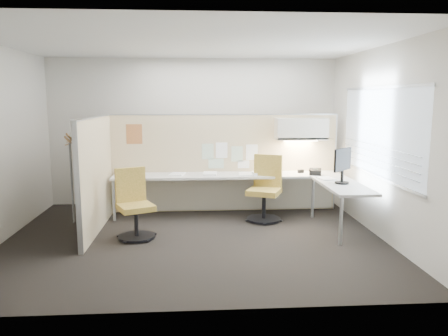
{
  "coord_description": "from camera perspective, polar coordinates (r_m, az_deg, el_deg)",
  "views": [
    {
      "loc": [
        0.02,
        -6.23,
        2.04
      ],
      "look_at": [
        0.49,
        0.8,
        0.92
      ],
      "focal_mm": 35.0,
      "sensor_mm": 36.0,
      "label": 1
    }
  ],
  "objects": [
    {
      "name": "tape_dispenser",
      "position": [
        7.9,
        9.99,
        -0.42
      ],
      "size": [
        0.11,
        0.09,
        0.06
      ],
      "primitive_type": "cube",
      "rotation": [
        0.0,
        0.0,
        0.37
      ],
      "color": "black",
      "rests_on": "desk"
    },
    {
      "name": "wall_right",
      "position": [
        6.84,
        19.75,
        3.14
      ],
      "size": [
        0.02,
        4.5,
        2.8
      ],
      "primitive_type": "cube",
      "color": "beige",
      "rests_on": "ground"
    },
    {
      "name": "coat_hook",
      "position": [
        5.99,
        -19.36,
        2.56
      ],
      "size": [
        0.18,
        0.45,
        1.35
      ],
      "color": "silver",
      "rests_on": "partition_left"
    },
    {
      "name": "partition_back",
      "position": [
        7.94,
        0.03,
        0.61
      ],
      "size": [
        4.1,
        0.06,
        1.75
      ],
      "primitive_type": "cube",
      "color": "#CFB68F",
      "rests_on": "floor"
    },
    {
      "name": "paper_stack_6",
      "position": [
        7.67,
        4.63,
        -0.67
      ],
      "size": [
        0.24,
        0.3,
        0.04
      ],
      "primitive_type": "cube",
      "rotation": [
        0.0,
        0.0,
        0.02
      ],
      "color": "white",
      "rests_on": "desk"
    },
    {
      "name": "monitor",
      "position": [
        6.99,
        15.23,
        0.58
      ],
      "size": [
        0.39,
        0.4,
        0.55
      ],
      "rotation": [
        0.0,
        0.0,
        0.79
      ],
      "color": "black",
      "rests_on": "desk"
    },
    {
      "name": "overhead_bin",
      "position": [
        7.87,
        10.03,
        5.05
      ],
      "size": [
        0.9,
        0.36,
        0.38
      ],
      "primitive_type": "cube",
      "color": "beige",
      "rests_on": "partition_back"
    },
    {
      "name": "stapler",
      "position": [
        7.8,
        6.19,
        -0.49
      ],
      "size": [
        0.15,
        0.07,
        0.05
      ],
      "primitive_type": "cube",
      "rotation": [
        0.0,
        0.0,
        -0.22
      ],
      "color": "black",
      "rests_on": "desk"
    },
    {
      "name": "paper_stack_0",
      "position": [
        7.65,
        -11.73,
        -0.89
      ],
      "size": [
        0.24,
        0.31,
        0.03
      ],
      "primitive_type": "cube",
      "rotation": [
        0.0,
        0.0,
        0.04
      ],
      "color": "white",
      "rests_on": "desk"
    },
    {
      "name": "floor",
      "position": [
        6.56,
        -3.87,
        -9.14
      ],
      "size": [
        5.5,
        4.5,
        0.01
      ],
      "primitive_type": "cube",
      "color": "black",
      "rests_on": "ground"
    },
    {
      "name": "chair_right",
      "position": [
        7.4,
        5.41,
        -2.96
      ],
      "size": [
        0.67,
        0.68,
        1.08
      ],
      "rotation": [
        0.0,
        0.0,
        -0.42
      ],
      "color": "black",
      "rests_on": "floor"
    },
    {
      "name": "phone",
      "position": [
        7.74,
        11.8,
        -0.5
      ],
      "size": [
        0.26,
        0.24,
        0.12
      ],
      "rotation": [
        0.0,
        0.0,
        -0.31
      ],
      "color": "black",
      "rests_on": "desk"
    },
    {
      "name": "wall_front",
      "position": [
        4.04,
        -4.08,
        -0.11
      ],
      "size": [
        5.5,
        0.02,
        2.8
      ],
      "primitive_type": "cube",
      "color": "beige",
      "rests_on": "ground"
    },
    {
      "name": "paper_stack_1",
      "position": [
        7.63,
        -6.1,
        -0.8
      ],
      "size": [
        0.29,
        0.35,
        0.02
      ],
      "primitive_type": "cube",
      "rotation": [
        0.0,
        0.0,
        -0.24
      ],
      "color": "white",
      "rests_on": "desk"
    },
    {
      "name": "chair_left",
      "position": [
        6.58,
        -11.65,
        -4.9
      ],
      "size": [
        0.63,
        0.64,
        1.01
      ],
      "rotation": [
        0.0,
        0.0,
        0.43
      ],
      "color": "black",
      "rests_on": "floor"
    },
    {
      "name": "partition_left",
      "position": [
        7.0,
        -16.32,
        -0.9
      ],
      "size": [
        0.06,
        2.2,
        1.75
      ],
      "primitive_type": "cube",
      "color": "#CFB68F",
      "rests_on": "floor"
    },
    {
      "name": "paper_stack_3",
      "position": [
        7.64,
        2.81,
        -0.78
      ],
      "size": [
        0.25,
        0.32,
        0.01
      ],
      "primitive_type": "cube",
      "rotation": [
        0.0,
        0.0,
        -0.08
      ],
      "color": "white",
      "rests_on": "desk"
    },
    {
      "name": "desk",
      "position": [
        7.55,
        3.16,
        -1.94
      ],
      "size": [
        4.0,
        2.07,
        0.73
      ],
      "color": "beige",
      "rests_on": "floor"
    },
    {
      "name": "paper_stack_4",
      "position": [
        7.66,
        6.36,
        -0.76
      ],
      "size": [
        0.29,
        0.35,
        0.03
      ],
      "primitive_type": "cube",
      "rotation": [
        0.0,
        0.0,
        0.24
      ],
      "color": "white",
      "rests_on": "desk"
    },
    {
      "name": "wall_back",
      "position": [
        8.51,
        -3.98,
        4.71
      ],
      "size": [
        5.5,
        0.02,
        2.8
      ],
      "primitive_type": "cube",
      "color": "beige",
      "rests_on": "ground"
    },
    {
      "name": "poster",
      "position": [
        7.9,
        -11.65,
        4.36
      ],
      "size": [
        0.28,
        0.0,
        0.35
      ],
      "primitive_type": "cube",
      "color": "orange",
      "rests_on": "partition_back"
    },
    {
      "name": "ceiling",
      "position": [
        6.28,
        -4.16,
        16.02
      ],
      "size": [
        5.5,
        4.5,
        0.01
      ],
      "primitive_type": "cube",
      "color": "white",
      "rests_on": "wall_back"
    },
    {
      "name": "paper_stack_5",
      "position": [
        7.39,
        13.19,
        -1.34
      ],
      "size": [
        0.29,
        0.34,
        0.02
      ],
      "primitive_type": "cube",
      "rotation": [
        0.0,
        0.0,
        0.2
      ],
      "color": "white",
      "rests_on": "desk"
    },
    {
      "name": "window_pane",
      "position": [
        6.81,
        19.62,
        4.4
      ],
      "size": [
        0.01,
        2.8,
        1.3
      ],
      "primitive_type": "cube",
      "color": "#A4B2BE",
      "rests_on": "wall_right"
    },
    {
      "name": "pinned_papers",
      "position": [
        7.89,
        0.62,
        1.71
      ],
      "size": [
        1.01,
        0.0,
        0.47
      ],
      "color": "#8CBF8C",
      "rests_on": "partition_back"
    },
    {
      "name": "paper_stack_2",
      "position": [
        7.59,
        -1.84,
        -0.76
      ],
      "size": [
        0.26,
        0.32,
        0.04
      ],
      "primitive_type": "cube",
      "rotation": [
        0.0,
        0.0,
        -0.09
      ],
      "color": "white",
      "rests_on": "desk"
    },
    {
      "name": "task_light_strip",
      "position": [
        7.89,
        9.99,
        3.53
      ],
      "size": [
        0.6,
        0.06,
        0.02
      ],
      "primitive_type": "cube",
      "color": "#FFEABF",
      "rests_on": "overhead_bin"
    }
  ]
}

